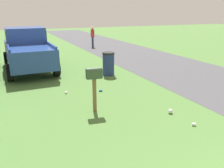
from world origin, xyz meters
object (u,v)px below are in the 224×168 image
(mailbox, at_px, (94,77))
(pedestrian, at_px, (93,35))
(trash_bin, at_px, (108,64))
(pickup_truck, at_px, (27,48))

(mailbox, relative_size, pedestrian, 0.81)
(mailbox, distance_m, trash_bin, 4.25)
(pickup_truck, bearing_deg, mailbox, -169.69)
(pickup_truck, distance_m, trash_bin, 4.24)
(trash_bin, bearing_deg, pickup_truck, 51.56)
(pedestrian, bearing_deg, trash_bin, -73.83)
(mailbox, bearing_deg, pickup_truck, 18.11)
(mailbox, bearing_deg, trash_bin, -21.99)
(mailbox, relative_size, trash_bin, 1.25)
(trash_bin, height_order, pedestrian, pedestrian)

